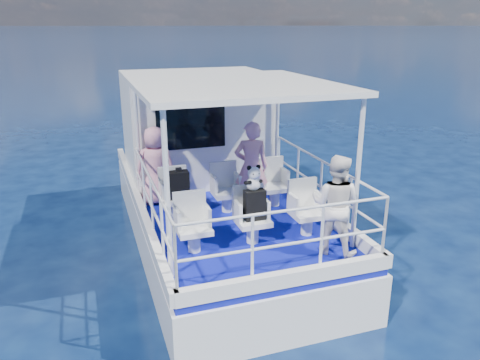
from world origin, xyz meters
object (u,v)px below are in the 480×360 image
at_px(passenger_stbd_aft, 335,205).
at_px(backpack_center, 255,205).
at_px(passenger_port_fwd, 155,166).
at_px(panda, 254,178).

relative_size(passenger_stbd_aft, backpack_center, 3.18).
height_order(passenger_port_fwd, backpack_center, passenger_port_fwd).
height_order(passenger_stbd_aft, panda, passenger_stbd_aft).
relative_size(passenger_stbd_aft, panda, 3.90).
relative_size(passenger_port_fwd, passenger_stbd_aft, 0.99).
height_order(passenger_stbd_aft, backpack_center, passenger_stbd_aft).
xyz_separation_m(backpack_center, panda, (-0.01, 0.03, 0.41)).
distance_m(passenger_port_fwd, backpack_center, 2.39).
xyz_separation_m(passenger_stbd_aft, backpack_center, (-0.97, 0.63, -0.11)).
bearing_deg(passenger_port_fwd, panda, 130.19).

